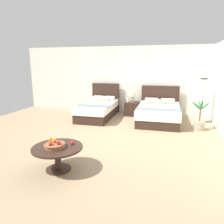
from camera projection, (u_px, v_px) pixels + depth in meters
name	position (u px, v px, depth m)	size (l,w,h in m)	color
ground_plane	(111.00, 139.00, 5.75)	(9.52, 10.29, 0.02)	#9A8263
wall_back	(134.00, 80.00, 8.59)	(9.52, 0.12, 2.65)	white
bed_near_window	(98.00, 109.00, 7.98)	(1.19, 2.26, 1.17)	#332119
bed_near_corner	(158.00, 113.00, 7.38)	(1.46, 2.21, 1.14)	#332119
nightstand	(132.00, 109.00, 8.23)	(0.51, 0.50, 0.53)	#332119
table_lamp	(132.00, 95.00, 8.13)	(0.27, 0.27, 0.42)	tan
vase	(128.00, 100.00, 8.16)	(0.10, 0.10, 0.16)	silver
coffee_table	(58.00, 152.00, 3.98)	(0.94, 0.94, 0.46)	#332119
fruit_bowl	(55.00, 145.00, 3.91)	(0.39, 0.39, 0.15)	brown
loose_apple	(72.00, 143.00, 4.05)	(0.07, 0.07, 0.07)	red
loose_orange	(51.00, 140.00, 4.20)	(0.09, 0.09, 0.09)	orange
floor_lamp_corner	(202.00, 101.00, 7.13)	(0.21, 0.21, 1.50)	black
potted_palm	(199.00, 122.00, 6.45)	(0.52, 0.58, 0.97)	gray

